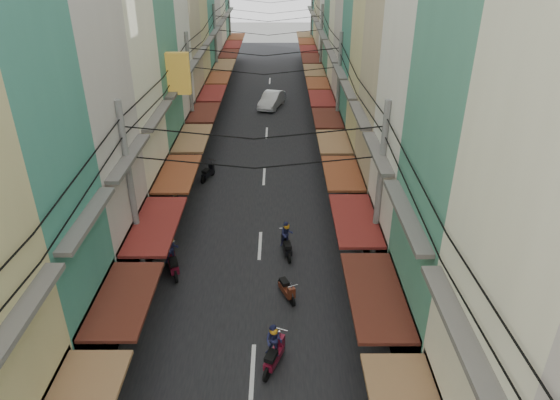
{
  "coord_description": "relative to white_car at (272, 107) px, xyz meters",
  "views": [
    {
      "loc": [
        0.92,
        -14.61,
        13.34
      ],
      "look_at": [
        0.99,
        6.46,
        2.3
      ],
      "focal_mm": 32.0,
      "sensor_mm": 36.0,
      "label": 1
    }
  ],
  "objects": [
    {
      "name": "utility_poles",
      "position": [
        -0.31,
        -13.72,
        6.59
      ],
      "size": [
        10.2,
        66.13,
        8.2
      ],
      "color": "gray",
      "rests_on": "ground"
    },
    {
      "name": "white_car",
      "position": [
        0.0,
        0.0,
        0.0
      ],
      "size": [
        5.15,
        3.12,
        1.7
      ],
      "primitive_type": "imported",
      "rotation": [
        0.0,
        0.0,
        -0.27
      ],
      "color": "silver",
      "rests_on": "ground"
    },
    {
      "name": "building_row_right",
      "position": [
        7.61,
        -12.29,
        9.41
      ],
      "size": [
        7.8,
        68.98,
        22.59
      ],
      "color": "#3C8571",
      "rests_on": "ground"
    },
    {
      "name": "bicycle",
      "position": [
        6.47,
        -31.74,
        0.0
      ],
      "size": [
        1.85,
        0.99,
        1.2
      ],
      "primitive_type": "imported",
      "rotation": [
        0.0,
        0.0,
        1.77
      ],
      "color": "black",
      "rests_on": "ground"
    },
    {
      "name": "sidewalk_left",
      "position": [
        -6.81,
        -8.74,
        0.03
      ],
      "size": [
        3.0,
        80.0,
        0.06
      ],
      "primitive_type": "cube",
      "color": "gray",
      "rests_on": "ground"
    },
    {
      "name": "pedestrians",
      "position": [
        -4.87,
        -24.53,
        1.05
      ],
      "size": [
        11.79,
        24.82,
        2.25
      ],
      "color": "#28222D",
      "rests_on": "ground"
    },
    {
      "name": "road",
      "position": [
        -0.31,
        -8.74,
        0.01
      ],
      "size": [
        10.0,
        80.0,
        0.02
      ],
      "primitive_type": "cube",
      "color": "black",
      "rests_on": "ground"
    },
    {
      "name": "ground",
      "position": [
        -0.31,
        -28.74,
        0.0
      ],
      "size": [
        160.0,
        160.0,
        0.0
      ],
      "primitive_type": "plane",
      "color": "slate",
      "rests_on": "ground"
    },
    {
      "name": "market_umbrella",
      "position": [
        6.82,
        -30.21,
        2.11
      ],
      "size": [
        2.27,
        2.27,
        2.39
      ],
      "color": "#B2B2B7",
      "rests_on": "ground"
    },
    {
      "name": "building_row_left",
      "position": [
        -8.23,
        -12.17,
        9.78
      ],
      "size": [
        7.8,
        67.67,
        23.7
      ],
      "color": "silver",
      "rests_on": "ground"
    },
    {
      "name": "moving_scooters",
      "position": [
        -1.26,
        -25.15,
        0.54
      ],
      "size": [
        5.63,
        17.19,
        1.94
      ],
      "color": "black",
      "rests_on": "ground"
    },
    {
      "name": "sidewalk_right",
      "position": [
        6.19,
        -8.74,
        0.03
      ],
      "size": [
        3.0,
        80.0,
        0.06
      ],
      "primitive_type": "cube",
      "color": "gray",
      "rests_on": "ground"
    }
  ]
}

